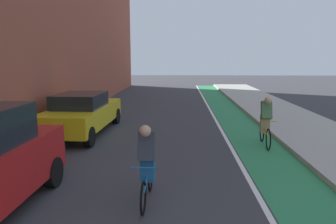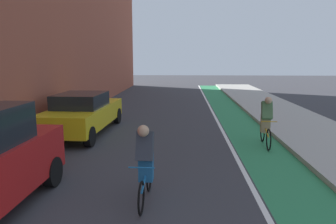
{
  "view_description": "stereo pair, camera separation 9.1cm",
  "coord_description": "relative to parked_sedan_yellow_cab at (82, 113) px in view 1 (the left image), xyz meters",
  "views": [
    {
      "loc": [
        0.69,
        -0.05,
        2.83
      ],
      "look_at": [
        0.32,
        9.3,
        1.21
      ],
      "focal_mm": 34.06,
      "sensor_mm": 36.0,
      "label": 1
    },
    {
      "loc": [
        0.78,
        -0.05,
        2.83
      ],
      "look_at": [
        0.32,
        9.3,
        1.21
      ],
      "focal_mm": 34.06,
      "sensor_mm": 36.0,
      "label": 2
    }
  ],
  "objects": [
    {
      "name": "sidewalk_right",
      "position": [
        8.59,
        3.56,
        -0.72
      ],
      "size": [
        3.24,
        34.08,
        0.14
      ],
      "primitive_type": "cube",
      "color": "#A8A59E",
      "rests_on": "ground"
    },
    {
      "name": "cyclist_mid",
      "position": [
        6.39,
        -1.38,
        0.06
      ],
      "size": [
        0.48,
        1.72,
        1.62
      ],
      "color": "black",
      "rests_on": "ground"
    },
    {
      "name": "lane_divider_stripe",
      "position": [
        5.26,
        3.56,
        -0.79
      ],
      "size": [
        0.12,
        34.08,
        0.0
      ],
      "primitive_type": "cube",
      "color": "white",
      "rests_on": "ground"
    },
    {
      "name": "parked_sedan_yellow_cab",
      "position": [
        0.0,
        0.0,
        0.0
      ],
      "size": [
        2.0,
        4.83,
        1.53
      ],
      "color": "yellow",
      "rests_on": "ground"
    },
    {
      "name": "ground_plane",
      "position": [
        2.96,
        1.56,
        -0.79
      ],
      "size": [
        74.98,
        74.98,
        0.0
      ],
      "primitive_type": "plane",
      "color": "#38383D"
    },
    {
      "name": "bike_lane_paint",
      "position": [
        6.16,
        3.56,
        -0.79
      ],
      "size": [
        1.6,
        34.08,
        0.0
      ],
      "primitive_type": "cube",
      "color": "#2D8451",
      "rests_on": "ground"
    },
    {
      "name": "cyclist_lead",
      "position": [
        3.0,
        -5.6,
        0.02
      ],
      "size": [
        0.48,
        1.67,
        1.59
      ],
      "color": "black",
      "rests_on": "ground"
    }
  ]
}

